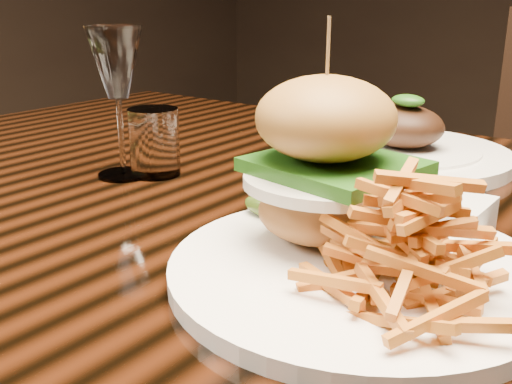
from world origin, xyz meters
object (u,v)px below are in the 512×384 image
Objects in this scene: dining_table at (338,265)px; wine_glass at (116,68)px; burger_plate at (359,213)px; far_dish at (400,149)px.

wine_glass is (-0.28, -0.08, 0.22)m from dining_table.
burger_plate is 1.02× the size of far_dish.
wine_glass is (-0.39, 0.08, 0.08)m from burger_plate.
dining_table is 0.23m from far_dish.
far_dish is at bearing 130.95° from burger_plate.
wine_glass is at bearing -132.06° from far_dish.
burger_plate is (0.10, -0.16, 0.13)m from dining_table.
wine_glass is 0.62× the size of far_dish.
dining_table is 8.36× the size of wine_glass.
burger_plate is at bearing -56.76° from dining_table.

